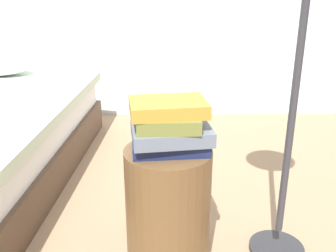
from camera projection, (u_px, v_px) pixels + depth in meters
The scene contains 5 objects.
side_table at pixel (168, 212), 1.54m from camera, with size 0.33×0.33×0.53m, color brown.
book_navy at pixel (170, 145), 1.43m from camera, with size 0.28×0.17×0.04m, color #19234C.
book_slate at pixel (171, 132), 1.42m from camera, with size 0.29×0.21×0.05m, color slate.
book_olive at pixel (167, 120), 1.40m from camera, with size 0.22×0.21×0.05m, color olive.
book_ochre at pixel (168, 107), 1.38m from camera, with size 0.27×0.19×0.05m, color #B7842D.
Camera 1 is at (-0.02, -1.32, 1.13)m, focal length 41.50 mm.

